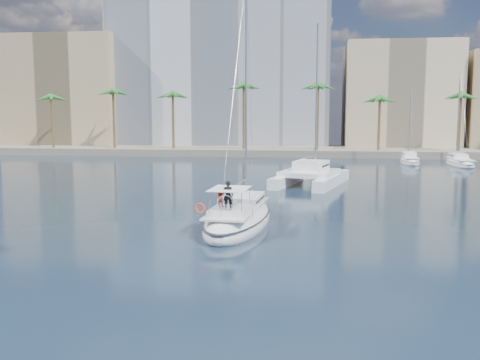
# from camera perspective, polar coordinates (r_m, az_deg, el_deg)

# --- Properties ---
(ground) EXTENTS (160.00, 160.00, 0.00)m
(ground) POSITION_cam_1_polar(r_m,az_deg,el_deg) (34.54, -1.14, -5.36)
(ground) COLOR black
(ground) RESTS_ON ground
(quay) EXTENTS (120.00, 14.00, 1.20)m
(quay) POSITION_cam_1_polar(r_m,az_deg,el_deg) (94.73, 4.08, 3.10)
(quay) COLOR gray
(quay) RESTS_ON ground
(building_modern) EXTENTS (42.00, 16.00, 28.00)m
(building_modern) POSITION_cam_1_polar(r_m,az_deg,el_deg) (107.86, -2.02, 10.76)
(building_modern) COLOR silver
(building_modern) RESTS_ON ground
(building_tan_left) EXTENTS (22.00, 14.00, 22.00)m
(building_tan_left) POSITION_cam_1_polar(r_m,az_deg,el_deg) (112.58, -17.79, 8.74)
(building_tan_left) COLOR tan
(building_tan_left) RESTS_ON ground
(building_beige) EXTENTS (20.00, 14.00, 20.00)m
(building_beige) POSITION_cam_1_polar(r_m,az_deg,el_deg) (104.81, 16.62, 8.37)
(building_beige) COLOR beige
(building_beige) RESTS_ON ground
(palm_left) EXTENTS (3.60, 3.60, 12.30)m
(palm_left) POSITION_cam_1_polar(r_m,az_deg,el_deg) (98.36, -16.43, 8.62)
(palm_left) COLOR brown
(palm_left) RESTS_ON ground
(palm_centre) EXTENTS (3.60, 3.60, 12.30)m
(palm_centre) POSITION_cam_1_polar(r_m,az_deg,el_deg) (90.52, 4.00, 9.04)
(palm_centre) COLOR brown
(palm_centre) RESTS_ON ground
(main_sloop) EXTENTS (4.83, 12.21, 17.69)m
(main_sloop) POSITION_cam_1_polar(r_m,az_deg,el_deg) (35.54, -0.15, -4.11)
(main_sloop) COLOR white
(main_sloop) RESTS_ON ground
(catamaran) EXTENTS (8.56, 12.46, 16.62)m
(catamaran) POSITION_cam_1_polar(r_m,az_deg,el_deg) (55.96, 7.54, 0.65)
(catamaran) COLOR white
(catamaran) RESTS_ON ground
(seagull) EXTENTS (1.23, 0.53, 0.23)m
(seagull) POSITION_cam_1_polar(r_m,az_deg,el_deg) (39.69, 1.14, -2.71)
(seagull) COLOR silver
(seagull) RESTS_ON ground
(moored_yacht_a) EXTENTS (3.37, 9.52, 11.90)m
(moored_yacht_a) POSITION_cam_1_polar(r_m,az_deg,el_deg) (82.14, 17.64, 1.70)
(moored_yacht_a) COLOR white
(moored_yacht_a) RESTS_ON ground
(moored_yacht_b) EXTENTS (3.32, 10.83, 13.72)m
(moored_yacht_b) POSITION_cam_1_polar(r_m,az_deg,el_deg) (81.67, 22.38, 1.46)
(moored_yacht_b) COLOR white
(moored_yacht_b) RESTS_ON ground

